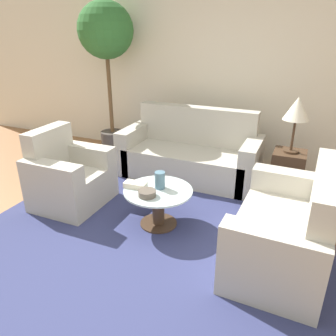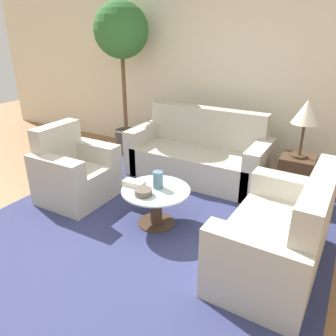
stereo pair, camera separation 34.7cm
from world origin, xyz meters
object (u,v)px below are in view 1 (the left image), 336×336
armchair (68,179)px  vase (160,180)px  table_lamp (297,110)px  sofa_main (191,155)px  potted_plant (106,42)px  book_stack (135,185)px  bowl (147,193)px  loveseat (289,232)px  coffee_table (158,202)px

armchair → vase: (1.17, 0.03, 0.20)m
table_lamp → sofa_main: bearing=176.8°
potted_plant → book_stack: (1.36, -1.69, -1.29)m
sofa_main → book_stack: sofa_main is taller
potted_plant → bowl: 2.71m
bowl → book_stack: bowl is taller
book_stack → potted_plant: bearing=124.4°
loveseat → vase: size_ratio=7.62×
armchair → bowl: bearing=-99.5°
table_lamp → vase: table_lamp is taller
vase → book_stack: size_ratio=0.75×
table_lamp → book_stack: 2.01m
vase → table_lamp: bearing=46.6°
coffee_table → potted_plant: bearing=134.1°
vase → coffee_table: bearing=-88.8°
loveseat → bowl: 1.34m
coffee_table → potted_plant: size_ratio=0.31×
coffee_table → table_lamp: 1.89m
table_lamp → bowl: (-1.19, -1.43, -0.62)m
loveseat → table_lamp: table_lamp is taller
vase → book_stack: 0.26m
vase → bowl: vase is taller
coffee_table → table_lamp: size_ratio=1.08×
coffee_table → table_lamp: bearing=47.6°
armchair → book_stack: size_ratio=3.75×
potted_plant → book_stack: size_ratio=9.68×
sofa_main → table_lamp: table_lamp is taller
table_lamp → potted_plant: 2.85m
loveseat → table_lamp: size_ratio=2.06×
vase → bowl: (-0.04, -0.21, -0.06)m
loveseat → book_stack: (-1.52, 0.04, 0.14)m
vase → bowl: 0.22m
table_lamp → armchair: bearing=-151.8°
potted_plant → book_stack: potted_plant is taller
book_stack → vase: bearing=17.1°
sofa_main → potted_plant: (-1.46, 0.31, 1.43)m
table_lamp → potted_plant: bearing=172.1°
coffee_table → vase: size_ratio=3.99×
armchair → loveseat: bearing=-92.7°
book_stack → armchair: bearing=171.7°
table_lamp → bowl: 1.96m
sofa_main → loveseat: (1.42, -1.42, 0.00)m
coffee_table → loveseat: bearing=-3.8°
sofa_main → coffee_table: 1.34m
sofa_main → armchair: (-1.04, -1.32, 0.00)m
sofa_main → table_lamp: size_ratio=2.86×
coffee_table → potted_plant: potted_plant is taller
armchair → book_stack: (0.93, -0.06, 0.14)m
armchair → vase: armchair is taller
vase → book_stack: vase is taller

